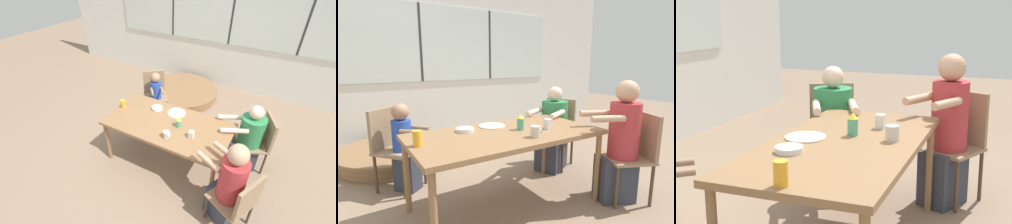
% 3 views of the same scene
% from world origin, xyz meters
% --- Properties ---
extents(ground_plane, '(16.00, 16.00, 0.00)m').
position_xyz_m(ground_plane, '(0.00, 0.00, 0.00)').
color(ground_plane, '#8C725B').
extents(wall_back_with_windows, '(8.40, 0.08, 2.80)m').
position_xyz_m(wall_back_with_windows, '(0.00, 2.66, 1.42)').
color(wall_back_with_windows, silver).
rests_on(wall_back_with_windows, ground_plane).
extents(dining_table, '(1.66, 0.86, 0.71)m').
position_xyz_m(dining_table, '(0.00, 0.00, 0.65)').
color(dining_table, olive).
rests_on(dining_table, ground_plane).
extents(chair_for_woman_green_shirt, '(0.53, 0.53, 0.85)m').
position_xyz_m(chair_for_woman_green_shirt, '(1.13, 0.52, 0.50)').
color(chair_for_woman_green_shirt, '#937556').
rests_on(chair_for_woman_green_shirt, ground_plane).
extents(chair_for_man_blue_shirt, '(0.53, 0.53, 0.85)m').
position_xyz_m(chair_for_man_blue_shirt, '(1.12, -0.54, 0.50)').
color(chair_for_man_blue_shirt, '#937556').
rests_on(chair_for_man_blue_shirt, ground_plane).
extents(chair_for_toddler, '(0.56, 0.56, 0.85)m').
position_xyz_m(chair_for_toddler, '(-0.80, 0.95, 0.50)').
color(chair_for_toddler, '#937556').
rests_on(chair_for_toddler, ground_plane).
extents(person_woman_green_shirt, '(0.65, 0.52, 1.02)m').
position_xyz_m(person_woman_green_shirt, '(0.97, 0.45, 0.45)').
color(person_woman_green_shirt, '#333847').
rests_on(person_woman_green_shirt, ground_plane).
extents(person_man_blue_shirt, '(0.57, 0.46, 1.16)m').
position_xyz_m(person_man_blue_shirt, '(0.98, -0.47, 0.53)').
color(person_man_blue_shirt, '#333847').
rests_on(person_man_blue_shirt, ground_plane).
extents(person_toddler, '(0.37, 0.39, 0.91)m').
position_xyz_m(person_toddler, '(-0.70, 0.84, 0.44)').
color(person_toddler, '#333847').
rests_on(person_toddler, ground_plane).
extents(coffee_mug, '(0.09, 0.08, 0.09)m').
position_xyz_m(coffee_mug, '(0.12, -0.26, 0.75)').
color(coffee_mug, beige).
rests_on(coffee_mug, dining_table).
extents(sippy_cup, '(0.07, 0.07, 0.14)m').
position_xyz_m(sippy_cup, '(0.16, -0.00, 0.78)').
color(sippy_cup, '#4CA57F').
rests_on(sippy_cup, dining_table).
extents(juice_glass, '(0.07, 0.07, 0.12)m').
position_xyz_m(juice_glass, '(-0.76, 0.02, 0.77)').
color(juice_glass, gold).
rests_on(juice_glass, dining_table).
extents(milk_carton_small, '(0.06, 0.06, 0.09)m').
position_xyz_m(milk_carton_small, '(0.39, -0.11, 0.75)').
color(milk_carton_small, silver).
rests_on(milk_carton_small, dining_table).
extents(bowl_white_shallow, '(0.16, 0.16, 0.03)m').
position_xyz_m(bowl_white_shallow, '(-0.30, 0.21, 0.73)').
color(bowl_white_shallow, silver).
rests_on(bowl_white_shallow, dining_table).
extents(plate_tortillas, '(0.25, 0.25, 0.01)m').
position_xyz_m(plate_tortillas, '(-0.00, 0.25, 0.71)').
color(plate_tortillas, beige).
rests_on(plate_tortillas, dining_table).
extents(folded_table_stack, '(1.48, 1.48, 0.18)m').
position_xyz_m(folded_table_stack, '(-0.63, 1.79, 0.09)').
color(folded_table_stack, olive).
rests_on(folded_table_stack, ground_plane).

